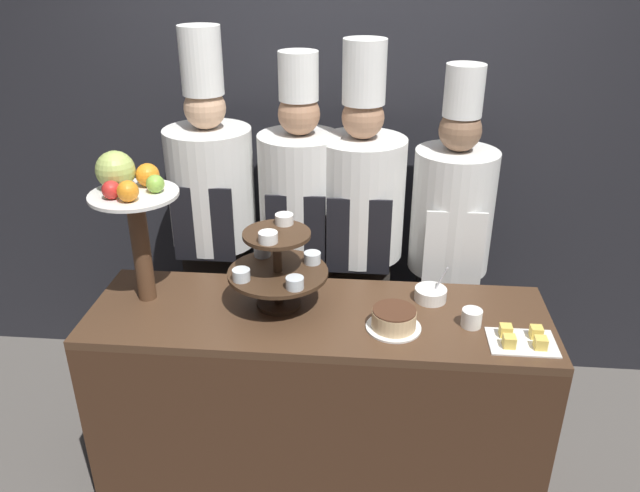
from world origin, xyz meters
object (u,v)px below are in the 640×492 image
(fruit_pedestal, at_px, (130,197))
(chef_center_left, at_px, (301,227))
(chef_center_right, at_px, (360,228))
(chef_left, at_px, (214,218))
(chef_right, at_px, (449,239))
(serving_bowl_far, at_px, (431,294))
(cake_square_tray, at_px, (522,339))
(cup_white, at_px, (472,318))
(cake_round, at_px, (394,319))
(tiered_stand, at_px, (278,264))

(fruit_pedestal, bearing_deg, chef_center_left, 41.35)
(chef_center_right, bearing_deg, chef_center_left, -179.99)
(chef_left, relative_size, chef_right, 1.08)
(chef_center_left, relative_size, chef_right, 1.02)
(serving_bowl_far, xyz_separation_m, chef_left, (-1.02, 0.46, 0.10))
(cake_square_tray, bearing_deg, fruit_pedestal, 171.97)
(serving_bowl_far, bearing_deg, cake_square_tray, -41.83)
(cup_white, xyz_separation_m, cake_square_tray, (0.17, -0.10, -0.02))
(chef_center_left, xyz_separation_m, chef_right, (0.71, -0.00, -0.03))
(fruit_pedestal, height_order, cake_round, fruit_pedestal)
(cake_square_tray, xyz_separation_m, serving_bowl_far, (-0.32, 0.28, 0.01))
(cup_white, relative_size, chef_center_left, 0.04)
(cake_square_tray, distance_m, chef_left, 1.54)
(serving_bowl_far, bearing_deg, cake_round, -124.50)
(cake_round, xyz_separation_m, chef_center_right, (-0.16, 0.69, 0.07))
(tiered_stand, height_order, fruit_pedestal, fruit_pedestal)
(chef_center_left, bearing_deg, cake_round, -57.47)
(chef_center_left, relative_size, chef_center_right, 0.97)
(fruit_pedestal, xyz_separation_m, chef_right, (1.32, 0.53, -0.37))
(cup_white, xyz_separation_m, chef_center_left, (-0.74, 0.65, 0.07))
(fruit_pedestal, relative_size, cake_square_tray, 2.49)
(tiered_stand, bearing_deg, chef_center_right, 60.84)
(cake_round, relative_size, chef_center_left, 0.12)
(chef_center_right, bearing_deg, cake_square_tray, -49.89)
(cup_white, distance_m, chef_left, 1.34)
(serving_bowl_far, bearing_deg, tiered_stand, -171.38)
(cake_round, distance_m, serving_bowl_far, 0.28)
(serving_bowl_far, bearing_deg, chef_right, 75.73)
(chef_left, relative_size, chef_center_right, 1.02)
(tiered_stand, distance_m, chef_center_left, 0.56)
(cup_white, bearing_deg, chef_center_right, 125.14)
(chef_right, bearing_deg, fruit_pedestal, -158.02)
(tiered_stand, distance_m, chef_right, 0.93)
(cup_white, bearing_deg, tiered_stand, 173.34)
(cake_round, height_order, cake_square_tray, cake_round)
(cup_white, bearing_deg, cake_square_tray, -30.05)
(chef_left, distance_m, chef_center_right, 0.71)
(cup_white, bearing_deg, cake_round, -171.67)
(cup_white, distance_m, chef_center_left, 0.98)
(chef_center_left, distance_m, chef_center_right, 0.29)
(fruit_pedestal, bearing_deg, cup_white, -4.82)
(cake_round, relative_size, cup_white, 2.71)
(cake_square_tray, relative_size, chef_right, 0.14)
(cake_round, distance_m, chef_center_left, 0.82)
(fruit_pedestal, distance_m, chef_right, 1.47)
(tiered_stand, relative_size, chef_center_right, 0.22)
(cup_white, relative_size, chef_right, 0.04)
(fruit_pedestal, distance_m, chef_center_right, 1.09)
(serving_bowl_far, distance_m, chef_right, 0.48)
(serving_bowl_far, distance_m, chef_center_right, 0.56)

